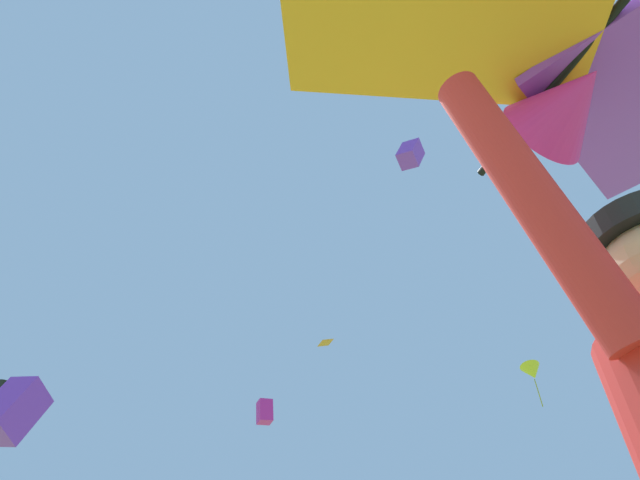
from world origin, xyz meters
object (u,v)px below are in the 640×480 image
held_stunt_kite (571,51)px  distant_kite_magenta_low_right (265,412)px  distant_kite_yellow_far_center (532,372)px  distant_kite_black_mid_right (5,400)px  distant_kite_orange_high_right (325,342)px  distant_kite_purple_overhead_distant (13,411)px  distant_kite_purple_mid_left (410,154)px

held_stunt_kite → distant_kite_magenta_low_right: distant_kite_magenta_low_right is taller
held_stunt_kite → distant_kite_yellow_far_center: size_ratio=1.17×
distant_kite_black_mid_right → held_stunt_kite: bearing=-69.1°
distant_kite_magenta_low_right → distant_kite_black_mid_right: bearing=-139.0°
held_stunt_kite → distant_kite_yellow_far_center: (10.46, 12.96, 6.86)m
distant_kite_orange_high_right → distant_kite_magenta_low_right: (-4.29, -4.27, -6.86)m
held_stunt_kite → distant_kite_black_mid_right: distant_kite_black_mid_right is taller
held_stunt_kite → distant_kite_black_mid_right: size_ratio=0.80×
distant_kite_black_mid_right → distant_kite_orange_high_right: bearing=42.3°
distant_kite_purple_overhead_distant → distant_kite_orange_high_right: bearing=52.9°
held_stunt_kite → distant_kite_purple_mid_left: (5.79, 10.42, 14.04)m
distant_kite_yellow_far_center → distant_kite_magenta_low_right: bearing=127.0°
distant_kite_orange_high_right → distant_kite_purple_overhead_distant: (-11.67, -15.45, -12.21)m
distant_kite_yellow_far_center → distant_kite_purple_overhead_distant: bearing=-175.6°
held_stunt_kite → distant_kite_black_mid_right: 17.17m
distant_kite_magenta_low_right → held_stunt_kite: bearing=-97.2°
distant_kite_magenta_low_right → distant_kite_purple_overhead_distant: bearing=-123.4°
distant_kite_yellow_far_center → held_stunt_kite: bearing=-128.9°
held_stunt_kite → distant_kite_purple_overhead_distant: size_ratio=1.18×
distant_kite_orange_high_right → distant_kite_black_mid_right: bearing=-137.7°
distant_kite_orange_high_right → distant_kite_magenta_low_right: bearing=-135.1°
distant_kite_purple_overhead_distant → distant_kite_purple_mid_left: 14.88m
distant_kite_black_mid_right → distant_kite_purple_overhead_distant: size_ratio=1.47×
held_stunt_kite → distant_kite_magenta_low_right: bearing=82.8°
distant_kite_black_mid_right → distant_kite_purple_overhead_distant: bearing=-68.7°
held_stunt_kite → distant_kite_purple_overhead_distant: bearing=110.7°
distant_kite_purple_overhead_distant → distant_kite_purple_mid_left: (10.26, -1.39, 10.69)m
held_stunt_kite → distant_kite_orange_high_right: bearing=75.2°
held_stunt_kite → distant_kite_black_mid_right: bearing=110.9°
distant_kite_black_mid_right → distant_kite_purple_mid_left: bearing=-23.0°
distant_kite_purple_overhead_distant → distant_kite_black_mid_right: bearing=111.3°
distant_kite_purple_mid_left → held_stunt_kite: bearing=-119.1°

